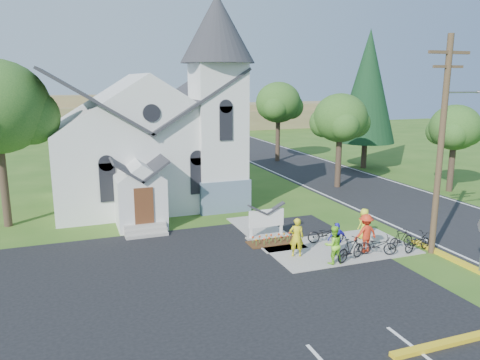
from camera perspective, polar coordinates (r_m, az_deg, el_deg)
name	(u,v)px	position (r m, az deg, el deg)	size (l,w,h in m)	color
ground	(317,256)	(22.35, 9.37, -9.12)	(120.00, 120.00, 0.00)	#2F5819
parking_lot	(179,298)	(18.28, -7.41, -14.08)	(20.00, 16.00, 0.02)	black
road	(333,178)	(39.68, 11.33, 0.27)	(8.00, 90.00, 0.02)	black
sidewalk	(339,248)	(23.48, 11.99, -8.10)	(7.00, 4.00, 0.05)	gray
church	(150,123)	(31.04, -10.96, 6.79)	(12.35, 12.00, 13.00)	white
church_sign	(266,219)	(24.21, 3.23, -4.72)	(2.20, 0.40, 1.70)	gray
flower_bed	(273,242)	(23.74, 4.07, -7.60)	(2.60, 1.10, 0.07)	#3C2310
utility_pole	(443,139)	(23.04, 23.46, 4.56)	(3.45, 0.28, 10.00)	#4C3826
tree_road_near	(340,118)	(35.63, 12.13, 7.35)	(4.00, 4.00, 7.05)	#37281E
tree_road_mid	(278,103)	(46.37, 4.70, 9.37)	(4.40, 4.40, 7.80)	#37281E
tree_road_far	(455,128)	(36.92, 24.74, 5.77)	(3.60, 3.60, 6.30)	#37281E
conifer	(368,87)	(44.12, 15.33, 10.93)	(5.20, 5.20, 12.40)	#37281E
distant_hills	(160,117)	(75.86, -9.74, 7.61)	(61.00, 10.00, 5.60)	olive
cyclist_0	(297,237)	(21.77, 6.91, -6.93)	(0.67, 0.44, 1.83)	gold
bike_0	(326,234)	(23.80, 10.41, -6.47)	(0.63, 1.81, 0.95)	black
cyclist_1	(333,245)	(21.21, 11.31, -7.75)	(0.84, 0.66, 1.73)	#8CE92B
bike_1	(351,249)	(21.79, 13.35, -8.20)	(0.51, 1.80, 1.08)	black
cyclist_2	(337,239)	(22.22, 11.75, -7.07)	(0.91, 0.38, 1.56)	#322AD5
bike_2	(377,245)	(22.85, 16.39, -7.62)	(0.61, 1.76, 0.93)	black
cyclist_3	(366,233)	(22.91, 15.07, -6.27)	(1.19, 0.69, 1.85)	red
bike_3	(401,239)	(24.12, 19.05, -6.78)	(0.42, 1.49, 0.89)	black
cyclist_4	(364,223)	(24.88, 14.89, -5.13)	(0.76, 0.50, 1.56)	yellow
bike_4	(417,242)	(23.88, 20.80, -7.09)	(0.60, 1.72, 0.91)	black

